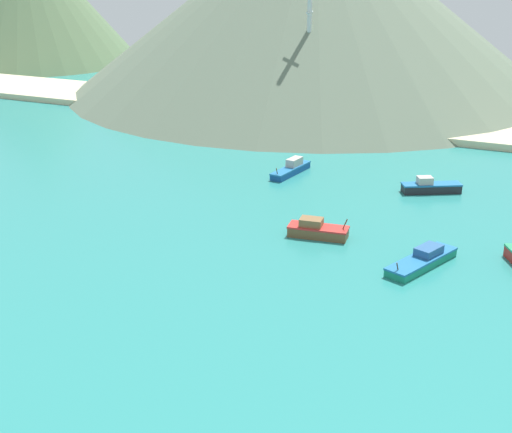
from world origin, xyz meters
The scene contains 7 objects.
ground centered at (0.00, 30.00, -0.25)m, with size 260.00×280.00×0.50m.
fishing_boat_1 centered at (13.80, 61.79, 0.72)m, with size 3.01×8.96×2.10m.
fishing_boat_5 centered at (25.34, 40.74, 0.80)m, with size 6.96×3.31×2.48m.
fishing_boat_6 centered at (33.72, 61.62, 0.76)m, with size 7.85×5.59×2.17m.
fishing_boat_7 centered at (37.77, 37.86, 0.63)m, with size 5.77×9.99×1.80m.
beach_strip centered at (0.00, 97.01, 0.60)m, with size 247.00×20.01×1.20m, color beige.
radio_tower centered at (4.13, 93.64, 16.34)m, with size 3.20×2.56×32.04m.
Camera 1 is at (49.43, -28.31, 29.85)m, focal length 49.24 mm.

